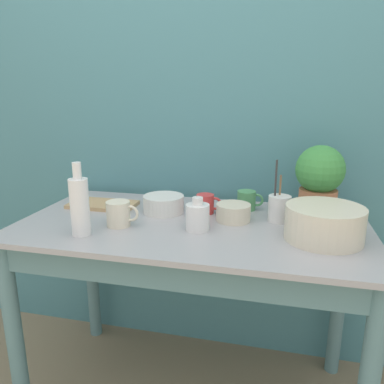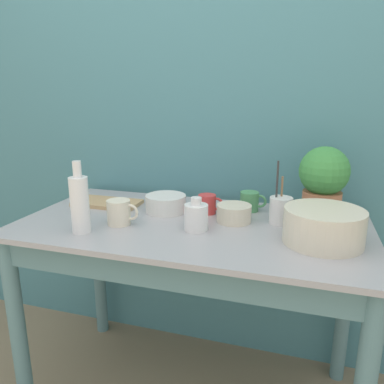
{
  "view_description": "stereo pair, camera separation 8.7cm",
  "coord_description": "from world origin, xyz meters",
  "px_view_note": "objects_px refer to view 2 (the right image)",
  "views": [
    {
      "loc": [
        0.31,
        -0.96,
        1.26
      ],
      "look_at": [
        0.0,
        0.34,
        0.9
      ],
      "focal_mm": 35.0,
      "sensor_mm": 36.0,
      "label": 1
    },
    {
      "loc": [
        0.39,
        -0.94,
        1.26
      ],
      "look_at": [
        0.0,
        0.34,
        0.9
      ],
      "focal_mm": 35.0,
      "sensor_mm": 36.0,
      "label": 2
    }
  ],
  "objects_px": {
    "bottle_tall": "(80,203)",
    "bowl_small_enamel_white": "(166,203)",
    "bottle_short": "(196,216)",
    "mug_cream": "(119,212)",
    "tray_board": "(107,203)",
    "utensil_cup": "(281,210)",
    "bowl_wash_large": "(324,226)",
    "potted_plant": "(323,180)",
    "bowl_small_cream": "(234,213)",
    "mug_red": "(208,204)",
    "mug_green": "(250,201)"
  },
  "relations": [
    {
      "from": "bowl_wash_large",
      "to": "bowl_small_enamel_white",
      "type": "distance_m",
      "value": 0.63
    },
    {
      "from": "mug_cream",
      "to": "utensil_cup",
      "type": "bearing_deg",
      "value": 18.23
    },
    {
      "from": "bottle_tall",
      "to": "bowl_small_enamel_white",
      "type": "height_order",
      "value": "bottle_tall"
    },
    {
      "from": "bowl_small_enamel_white",
      "to": "utensil_cup",
      "type": "bearing_deg",
      "value": -0.73
    },
    {
      "from": "mug_cream",
      "to": "tray_board",
      "type": "height_order",
      "value": "mug_cream"
    },
    {
      "from": "bottle_short",
      "to": "mug_cream",
      "type": "distance_m",
      "value": 0.29
    },
    {
      "from": "bottle_tall",
      "to": "bowl_small_enamel_white",
      "type": "bearing_deg",
      "value": 57.01
    },
    {
      "from": "mug_cream",
      "to": "bottle_short",
      "type": "bearing_deg",
      "value": 4.93
    },
    {
      "from": "utensil_cup",
      "to": "bowl_wash_large",
      "type": "bearing_deg",
      "value": -46.53
    },
    {
      "from": "tray_board",
      "to": "utensil_cup",
      "type": "bearing_deg",
      "value": -1.59
    },
    {
      "from": "bowl_small_cream",
      "to": "utensil_cup",
      "type": "bearing_deg",
      "value": 11.13
    },
    {
      "from": "bottle_tall",
      "to": "mug_green",
      "type": "bearing_deg",
      "value": 38.46
    },
    {
      "from": "bottle_short",
      "to": "tray_board",
      "type": "xyz_separation_m",
      "value": [
        -0.46,
        0.18,
        -0.04
      ]
    },
    {
      "from": "potted_plant",
      "to": "tray_board",
      "type": "height_order",
      "value": "potted_plant"
    },
    {
      "from": "bowl_small_enamel_white",
      "to": "bottle_tall",
      "type": "bearing_deg",
      "value": -122.99
    },
    {
      "from": "utensil_cup",
      "to": "tray_board",
      "type": "xyz_separation_m",
      "value": [
        -0.74,
        0.02,
        -0.04
      ]
    },
    {
      "from": "mug_cream",
      "to": "mug_red",
      "type": "bearing_deg",
      "value": 38.39
    },
    {
      "from": "mug_red",
      "to": "bowl_small_cream",
      "type": "distance_m",
      "value": 0.14
    },
    {
      "from": "potted_plant",
      "to": "bowl_small_cream",
      "type": "xyz_separation_m",
      "value": [
        -0.32,
        -0.14,
        -0.12
      ]
    },
    {
      "from": "bottle_tall",
      "to": "bowl_wash_large",
      "type": "bearing_deg",
      "value": 10.25
    },
    {
      "from": "bowl_wash_large",
      "to": "tray_board",
      "type": "bearing_deg",
      "value": 168.82
    },
    {
      "from": "potted_plant",
      "to": "bowl_small_enamel_white",
      "type": "distance_m",
      "value": 0.63
    },
    {
      "from": "tray_board",
      "to": "bowl_small_cream",
      "type": "bearing_deg",
      "value": -5.39
    },
    {
      "from": "mug_red",
      "to": "mug_cream",
      "type": "bearing_deg",
      "value": -141.61
    },
    {
      "from": "mug_red",
      "to": "bowl_small_enamel_white",
      "type": "xyz_separation_m",
      "value": [
        -0.17,
        -0.03,
        -0.0
      ]
    },
    {
      "from": "mug_red",
      "to": "potted_plant",
      "type": "bearing_deg",
      "value": 9.81
    },
    {
      "from": "bottle_short",
      "to": "mug_cream",
      "type": "bearing_deg",
      "value": -175.07
    },
    {
      "from": "mug_cream",
      "to": "bowl_small_enamel_white",
      "type": "bearing_deg",
      "value": 60.52
    },
    {
      "from": "bowl_small_cream",
      "to": "bowl_small_enamel_white",
      "type": "bearing_deg",
      "value": 172.33
    },
    {
      "from": "bowl_small_cream",
      "to": "utensil_cup",
      "type": "distance_m",
      "value": 0.17
    },
    {
      "from": "bottle_tall",
      "to": "bottle_short",
      "type": "xyz_separation_m",
      "value": [
        0.38,
        0.14,
        -0.06
      ]
    },
    {
      "from": "mug_red",
      "to": "bottle_tall",
      "type": "bearing_deg",
      "value": -137.83
    },
    {
      "from": "bottle_tall",
      "to": "utensil_cup",
      "type": "distance_m",
      "value": 0.73
    },
    {
      "from": "bottle_tall",
      "to": "mug_red",
      "type": "bearing_deg",
      "value": 42.17
    },
    {
      "from": "bowl_wash_large",
      "to": "utensil_cup",
      "type": "relative_size",
      "value": 1.08
    },
    {
      "from": "mug_cream",
      "to": "mug_red",
      "type": "height_order",
      "value": "mug_cream"
    },
    {
      "from": "bowl_small_enamel_white",
      "to": "utensil_cup",
      "type": "height_order",
      "value": "utensil_cup"
    },
    {
      "from": "mug_green",
      "to": "mug_red",
      "type": "distance_m",
      "value": 0.18
    },
    {
      "from": "bowl_wash_large",
      "to": "mug_cream",
      "type": "relative_size",
      "value": 2.09
    },
    {
      "from": "bowl_wash_large",
      "to": "mug_green",
      "type": "distance_m",
      "value": 0.39
    },
    {
      "from": "mug_red",
      "to": "bowl_small_cream",
      "type": "xyz_separation_m",
      "value": [
        0.12,
        -0.07,
        -0.01
      ]
    },
    {
      "from": "bottle_tall",
      "to": "mug_red",
      "type": "distance_m",
      "value": 0.5
    },
    {
      "from": "tray_board",
      "to": "bottle_tall",
      "type": "bearing_deg",
      "value": -75.91
    },
    {
      "from": "bowl_wash_large",
      "to": "bowl_small_enamel_white",
      "type": "relative_size",
      "value": 1.54
    },
    {
      "from": "bottle_short",
      "to": "mug_green",
      "type": "xyz_separation_m",
      "value": [
        0.15,
        0.28,
        -0.01
      ]
    },
    {
      "from": "mug_green",
      "to": "mug_cream",
      "type": "distance_m",
      "value": 0.54
    },
    {
      "from": "mug_cream",
      "to": "bowl_small_enamel_white",
      "type": "height_order",
      "value": "mug_cream"
    },
    {
      "from": "bottle_tall",
      "to": "bottle_short",
      "type": "height_order",
      "value": "bottle_tall"
    },
    {
      "from": "bottle_short",
      "to": "mug_red",
      "type": "height_order",
      "value": "bottle_short"
    },
    {
      "from": "bowl_small_cream",
      "to": "bottle_tall",
      "type": "bearing_deg",
      "value": -151.4
    }
  ]
}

